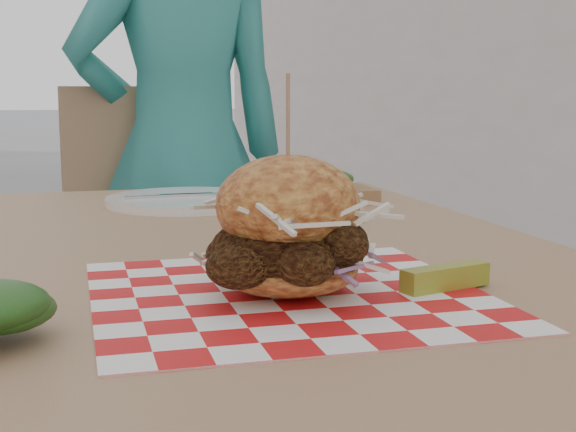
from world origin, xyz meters
name	(u,v)px	position (x,y,z in m)	size (l,w,h in m)	color
diner	(183,154)	(0.30, 1.24, 0.78)	(0.57, 0.37, 1.56)	teal
patio_table	(230,306)	(0.22, 0.18, 0.67)	(0.80, 1.20, 0.75)	tan
patio_chair	(148,247)	(0.21, 1.21, 0.55)	(0.46, 0.47, 0.95)	tan
paper_liner	(288,294)	(0.22, -0.07, 0.75)	(0.36, 0.36, 0.00)	red
sandwich	(288,234)	(0.22, -0.07, 0.81)	(0.18, 0.18, 0.20)	gold
pickle_spear	(445,277)	(0.37, -0.10, 0.76)	(0.10, 0.02, 0.02)	olive
place_setting	(187,200)	(0.22, 0.55, 0.76)	(0.27, 0.27, 0.02)	white
kraft_tray	(328,189)	(0.46, 0.52, 0.77)	(0.15, 0.12, 0.06)	olive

